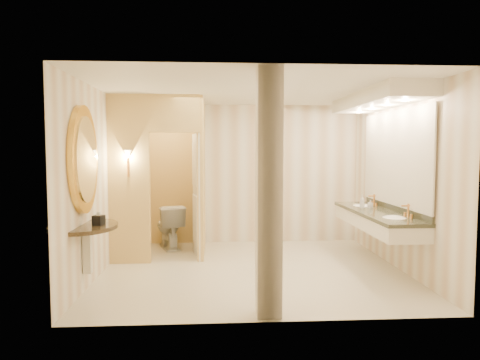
{
  "coord_description": "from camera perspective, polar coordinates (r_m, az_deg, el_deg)",
  "views": [
    {
      "loc": [
        -0.57,
        -6.38,
        1.82
      ],
      "look_at": [
        -0.17,
        0.2,
        1.36
      ],
      "focal_mm": 32.0,
      "sensor_mm": 36.0,
      "label": 1
    }
  ],
  "objects": [
    {
      "name": "floor",
      "position": [
        6.66,
        1.62,
        -11.84
      ],
      "size": [
        4.5,
        4.5,
        0.0
      ],
      "primitive_type": "plane",
      "color": "beige",
      "rests_on": "ground"
    },
    {
      "name": "ceiling",
      "position": [
        6.47,
        1.67,
        11.82
      ],
      "size": [
        4.5,
        4.5,
        0.0
      ],
      "primitive_type": "plane",
      "rotation": [
        3.14,
        0.0,
        0.0
      ],
      "color": "silver",
      "rests_on": "wall_back"
    },
    {
      "name": "wall_back",
      "position": [
        8.42,
        0.43,
        0.81
      ],
      "size": [
        4.5,
        0.02,
        2.7
      ],
      "primitive_type": "cube",
      "color": "#EDE4CE",
      "rests_on": "floor"
    },
    {
      "name": "wall_front",
      "position": [
        4.45,
        3.95,
        -2.06
      ],
      "size": [
        4.5,
        0.02,
        2.7
      ],
      "primitive_type": "cube",
      "color": "#EDE4CE",
      "rests_on": "floor"
    },
    {
      "name": "wall_left",
      "position": [
        6.62,
        -18.15,
        -0.26
      ],
      "size": [
        0.02,
        4.0,
        2.7
      ],
      "primitive_type": "cube",
      "color": "#EDE4CE",
      "rests_on": "floor"
    },
    {
      "name": "wall_right",
      "position": [
        7.0,
        20.33,
        -0.09
      ],
      "size": [
        0.02,
        4.0,
        2.7
      ],
      "primitive_type": "cube",
      "color": "#EDE4CE",
      "rests_on": "floor"
    },
    {
      "name": "toilet_closet",
      "position": [
        7.39,
        -7.66,
        0.6
      ],
      "size": [
        1.5,
        1.55,
        2.7
      ],
      "color": "#EFD27D",
      "rests_on": "floor"
    },
    {
      "name": "wall_sconce",
      "position": [
        6.95,
        -14.72,
        3.15
      ],
      "size": [
        0.14,
        0.14,
        0.42
      ],
      "color": "#D48E44",
      "rests_on": "toilet_closet"
    },
    {
      "name": "vanity",
      "position": [
        6.93,
        18.14,
        2.23
      ],
      "size": [
        0.75,
        2.57,
        2.09
      ],
      "color": "silver",
      "rests_on": "floor"
    },
    {
      "name": "console_shelf",
      "position": [
        5.73,
        -20.09,
        -0.97
      ],
      "size": [
        1.05,
        1.05,
        1.97
      ],
      "color": "black",
      "rests_on": "floor"
    },
    {
      "name": "pillar",
      "position": [
        4.65,
        3.87,
        -1.8
      ],
      "size": [
        0.27,
        0.27,
        2.7
      ],
      "primitive_type": "cube",
      "color": "silver",
      "rests_on": "floor"
    },
    {
      "name": "tissue_box",
      "position": [
        5.71,
        -18.33,
        -5.1
      ],
      "size": [
        0.15,
        0.15,
        0.12
      ],
      "primitive_type": "cube",
      "rotation": [
        0.0,
        0.0,
        -0.31
      ],
      "color": "black",
      "rests_on": "console_shelf"
    },
    {
      "name": "toilet",
      "position": [
        8.08,
        -9.43,
        -6.09
      ],
      "size": [
        0.69,
        0.91,
        0.82
      ],
      "primitive_type": "imported",
      "rotation": [
        0.0,
        0.0,
        3.46
      ],
      "color": "white",
      "rests_on": "floor"
    },
    {
      "name": "soap_bottle_a",
      "position": [
        7.31,
        16.97,
        -3.07
      ],
      "size": [
        0.08,
        0.08,
        0.13
      ],
      "primitive_type": "imported",
      "rotation": [
        0.0,
        0.0,
        0.42
      ],
      "color": "beige",
      "rests_on": "vanity"
    },
    {
      "name": "soap_bottle_b",
      "position": [
        7.32,
        16.99,
        -3.16
      ],
      "size": [
        0.1,
        0.1,
        0.11
      ],
      "primitive_type": "imported",
      "rotation": [
        0.0,
        0.0,
        0.25
      ],
      "color": "silver",
      "rests_on": "vanity"
    },
    {
      "name": "soap_bottle_c",
      "position": [
        7.22,
        15.97,
        -2.81
      ],
      "size": [
        0.1,
        0.1,
        0.21
      ],
      "primitive_type": "imported",
      "rotation": [
        0.0,
        0.0,
        -0.31
      ],
      "color": "#C6B28C",
      "rests_on": "vanity"
    }
  ]
}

